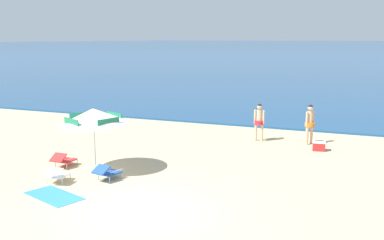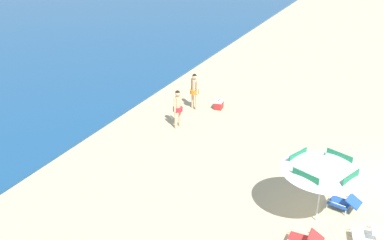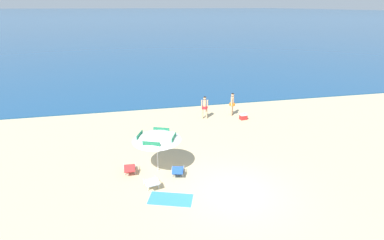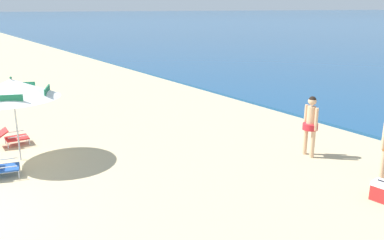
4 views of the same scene
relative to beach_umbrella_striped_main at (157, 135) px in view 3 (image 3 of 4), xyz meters
name	(u,v)px [view 3 (image 3 of 4)]	position (x,y,z in m)	size (l,w,h in m)	color
ground_plane	(235,192)	(3.01, -2.53, -1.88)	(800.00, 800.00, 0.00)	tan
ocean_water	(125,11)	(3.01, 409.24, -1.83)	(800.00, 800.00, 0.10)	navy
beach_umbrella_striped_main	(157,135)	(0.00, 0.00, 0.00)	(3.24, 3.24, 2.20)	silver
lounge_chair_under_umbrella	(178,170)	(0.86, -0.64, -1.61)	(0.72, 0.98, 0.52)	#1E4799
lounge_chair_beside_umbrella	(152,182)	(-0.43, -1.45, -1.60)	(0.71, 0.95, 0.49)	white
lounge_chair_facing_sea	(130,168)	(-1.34, 0.04, -1.61)	(0.59, 0.91, 0.52)	red
person_standing_near_shore	(232,103)	(6.11, 6.65, -0.91)	(0.41, 0.44, 1.67)	#D8A87F
person_standing_beside	(205,106)	(4.01, 6.44, -0.94)	(0.48, 0.40, 1.63)	#D8A87F
cooler_box	(243,117)	(6.62, 5.67, -1.68)	(0.53, 0.41, 0.43)	red
beach_towel	(171,199)	(0.24, -2.44, -1.87)	(0.90, 1.80, 0.01)	#3384BC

